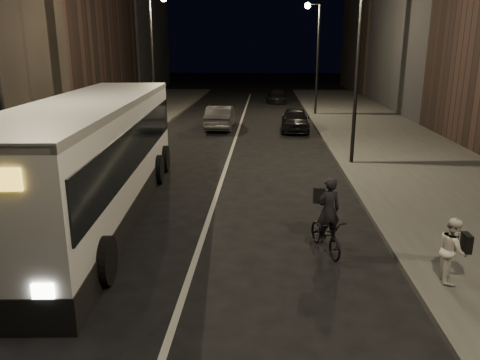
# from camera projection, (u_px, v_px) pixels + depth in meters

# --- Properties ---
(ground) EXTENTS (180.00, 180.00, 0.00)m
(ground) POSITION_uv_depth(u_px,v_px,m) (181.00, 301.00, 9.80)
(ground) COLOR black
(ground) RESTS_ON ground
(sidewalk_right) EXTENTS (7.00, 70.00, 0.16)m
(sidewalk_right) POSITION_uv_depth(u_px,v_px,m) (404.00, 155.00, 22.78)
(sidewalk_right) COLOR #393936
(sidewalk_right) RESTS_ON ground
(sidewalk_left) EXTENTS (7.00, 70.00, 0.16)m
(sidewalk_left) POSITION_uv_depth(u_px,v_px,m) (63.00, 151.00, 23.66)
(sidewalk_left) COLOR #393936
(sidewalk_left) RESTS_ON ground
(streetlight_right_mid) EXTENTS (1.20, 0.44, 8.12)m
(streetlight_right_mid) POSITION_uv_depth(u_px,v_px,m) (353.00, 41.00, 19.58)
(streetlight_right_mid) COLOR black
(streetlight_right_mid) RESTS_ON sidewalk_right
(streetlight_right_far) EXTENTS (1.20, 0.44, 8.12)m
(streetlight_right_far) POSITION_uv_depth(u_px,v_px,m) (315.00, 44.00, 34.94)
(streetlight_right_far) COLOR black
(streetlight_right_far) RESTS_ON sidewalk_right
(streetlight_left_near) EXTENTS (1.20, 0.44, 8.12)m
(streetlight_left_near) POSITION_uv_depth(u_px,v_px,m) (2.00, 38.00, 12.44)
(streetlight_left_near) COLOR black
(streetlight_left_near) RESTS_ON sidewalk_left
(streetlight_left_far) EXTENTS (1.20, 0.44, 8.12)m
(streetlight_left_far) POSITION_uv_depth(u_px,v_px,m) (156.00, 43.00, 29.73)
(streetlight_left_far) COLOR black
(streetlight_left_far) RESTS_ON sidewalk_left
(city_bus) EXTENTS (3.93, 13.63, 3.63)m
(city_bus) POSITION_uv_depth(u_px,v_px,m) (94.00, 153.00, 14.50)
(city_bus) COLOR silver
(city_bus) RESTS_ON ground
(cyclist_on_bicycle) EXTENTS (1.11, 1.88, 2.05)m
(cyclist_on_bicycle) POSITION_uv_depth(u_px,v_px,m) (327.00, 227.00, 11.99)
(cyclist_on_bicycle) COLOR black
(cyclist_on_bicycle) RESTS_ON ground
(pedestrian_woman) EXTENTS (0.66, 0.79, 1.46)m
(pedestrian_woman) POSITION_uv_depth(u_px,v_px,m) (453.00, 250.00, 10.16)
(pedestrian_woman) COLOR beige
(pedestrian_woman) RESTS_ON sidewalk_right
(car_near) EXTENTS (1.86, 4.31, 1.45)m
(car_near) POSITION_uv_depth(u_px,v_px,m) (295.00, 120.00, 29.47)
(car_near) COLOR black
(car_near) RESTS_ON ground
(car_mid) EXTENTS (1.66, 4.63, 1.52)m
(car_mid) POSITION_uv_depth(u_px,v_px,m) (220.00, 117.00, 30.26)
(car_mid) COLOR #323234
(car_mid) RESTS_ON ground
(car_far) EXTENTS (1.78, 4.33, 1.26)m
(car_far) POSITION_uv_depth(u_px,v_px,m) (278.00, 96.00, 44.97)
(car_far) COLOR black
(car_far) RESTS_ON ground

